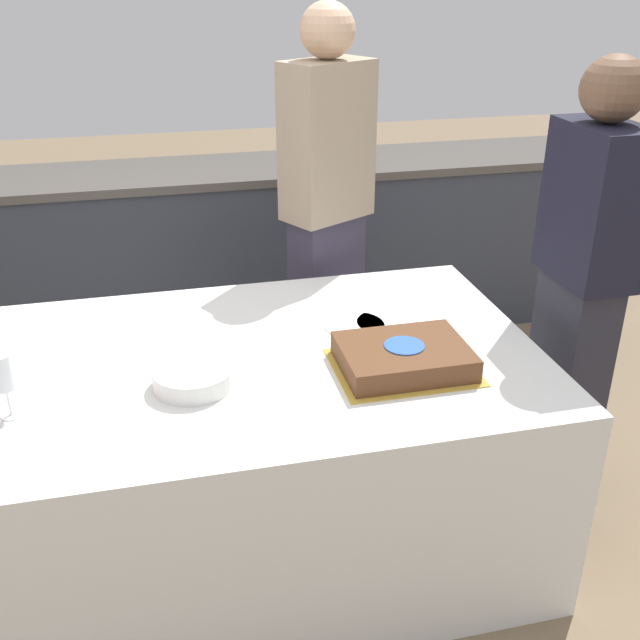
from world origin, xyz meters
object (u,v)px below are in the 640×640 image
Objects in this scene: cake at (404,357)px; wine_glass at (3,374)px; plate_stack at (193,377)px; person_seated_right at (580,293)px; person_cutting_cake at (327,217)px.

wine_glass reaches higher than cake.
plate_stack is 1.24× the size of wine_glass.
cake is 0.71m from person_seated_right.
person_seated_right is at bearing 102.35° from person_cutting_cake.
wine_glass is 0.12× the size of person_seated_right.
person_seated_right reaches higher than cake.
wine_glass is at bearing -179.82° from cake.
wine_glass is at bearing -84.16° from person_seated_right.
plate_stack is at bearing 176.31° from cake.
person_cutting_cake is (1.12, 0.98, 0.04)m from wine_glass.
person_cutting_cake is (0.00, 0.97, 0.13)m from cake.
person_cutting_cake reaches higher than person_seated_right.
person_seated_right is at bearing 5.84° from wine_glass.
person_cutting_cake is at bearing 56.07° from plate_stack.
person_seated_right is (0.69, -0.79, -0.07)m from person_cutting_cake.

